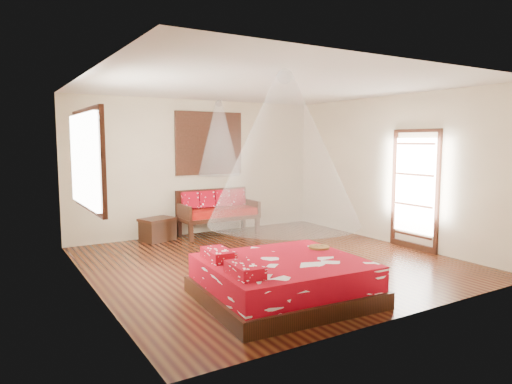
# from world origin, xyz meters

# --- Properties ---
(room) EXTENTS (5.54, 5.54, 2.84)m
(room) POSITION_xyz_m (0.00, 0.00, 1.40)
(room) COLOR black
(room) RESTS_ON ground
(bed) EXTENTS (2.06, 1.89, 0.63)m
(bed) POSITION_xyz_m (-0.85, -1.60, 0.25)
(bed) COLOR black
(bed) RESTS_ON floor
(daybed) EXTENTS (1.62, 0.72, 0.94)m
(daybed) POSITION_xyz_m (0.23, 2.37, 0.52)
(daybed) COLOR black
(daybed) RESTS_ON floor
(storage_chest) EXTENTS (0.76, 0.65, 0.45)m
(storage_chest) POSITION_xyz_m (-1.03, 2.45, 0.23)
(storage_chest) COLOR black
(storage_chest) RESTS_ON floor
(shutter_panel) EXTENTS (1.52, 0.06, 1.32)m
(shutter_panel) POSITION_xyz_m (0.23, 2.72, 1.90)
(shutter_panel) COLOR black
(shutter_panel) RESTS_ON wall_back
(window_left) EXTENTS (0.10, 1.74, 1.34)m
(window_left) POSITION_xyz_m (-2.71, 0.20, 1.70)
(window_left) COLOR black
(window_left) RESTS_ON wall_left
(glazed_door) EXTENTS (0.08, 1.02, 2.16)m
(glazed_door) POSITION_xyz_m (2.72, -0.60, 1.07)
(glazed_door) COLOR black
(glazed_door) RESTS_ON floor
(wine_tray) EXTENTS (0.28, 0.28, 0.22)m
(wine_tray) POSITION_xyz_m (-0.07, -1.35, 0.56)
(wine_tray) COLOR brown
(wine_tray) RESTS_ON bed
(mosquito_net_main) EXTENTS (1.85, 1.85, 1.80)m
(mosquito_net_main) POSITION_xyz_m (-0.83, -1.60, 1.85)
(mosquito_net_main) COLOR white
(mosquito_net_main) RESTS_ON ceiling
(mosquito_net_daybed) EXTENTS (0.85, 0.85, 1.50)m
(mosquito_net_daybed) POSITION_xyz_m (0.23, 2.25, 2.00)
(mosquito_net_daybed) COLOR white
(mosquito_net_daybed) RESTS_ON ceiling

